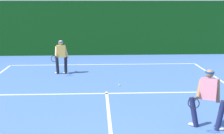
# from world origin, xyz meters

# --- Properties ---
(court_line_baseline_far) EXTENTS (9.89, 0.10, 0.01)m
(court_line_baseline_far) POSITION_xyz_m (0.00, 11.37, 0.00)
(court_line_baseline_far) COLOR white
(court_line_baseline_far) RESTS_ON ground_plane
(court_line_service) EXTENTS (8.07, 0.10, 0.01)m
(court_line_service) POSITION_xyz_m (0.00, 6.18, 0.00)
(court_line_service) COLOR white
(court_line_service) RESTS_ON ground_plane
(court_line_centre) EXTENTS (0.10, 6.40, 0.01)m
(court_line_centre) POSITION_xyz_m (0.00, 3.20, 0.00)
(court_line_centre) COLOR white
(court_line_centre) RESTS_ON ground_plane
(player_near) EXTENTS (1.10, 0.86, 1.62)m
(player_near) POSITION_xyz_m (2.56, 2.95, 0.89)
(player_near) COLOR #1E234C
(player_near) RESTS_ON ground_plane
(player_far) EXTENTS (0.73, 0.88, 1.58)m
(player_far) POSITION_xyz_m (-2.01, 9.38, 0.87)
(player_far) COLOR black
(player_far) RESTS_ON ground_plane
(tennis_ball) EXTENTS (0.07, 0.07, 0.07)m
(tennis_ball) POSITION_xyz_m (0.54, 7.16, 0.03)
(tennis_ball) COLOR #D1E033
(tennis_ball) RESTS_ON ground_plane
(back_fence_windscreen) EXTENTS (16.96, 0.12, 3.34)m
(back_fence_windscreen) POSITION_xyz_m (0.00, 14.29, 1.67)
(back_fence_windscreen) COLOR #0F4212
(back_fence_windscreen) RESTS_ON ground_plane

